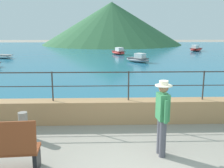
{
  "coord_description": "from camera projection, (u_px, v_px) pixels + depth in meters",
  "views": [
    {
      "loc": [
        -0.75,
        -4.45,
        2.87
      ],
      "look_at": [
        -0.49,
        3.7,
        1.1
      ],
      "focal_mm": 41.53,
      "sensor_mm": 36.0,
      "label": 1
    }
  ],
  "objects": [
    {
      "name": "railing",
      "position": [
        129.0,
        80.0,
        7.82
      ],
      "size": [
        18.44,
        0.04,
        0.9
      ],
      "color": "#383330",
      "rests_on": "promenade_wall"
    },
    {
      "name": "boat_4",
      "position": [
        118.0,
        52.0,
        28.02
      ],
      "size": [
        1.82,
        2.46,
        0.76
      ],
      "color": "red",
      "rests_on": "lake_water"
    },
    {
      "name": "boat_6",
      "position": [
        138.0,
        59.0,
        21.67
      ],
      "size": [
        2.24,
        2.29,
        0.76
      ],
      "color": "gray",
      "rests_on": "lake_water"
    },
    {
      "name": "hill_main",
      "position": [
        112.0,
        23.0,
        45.45
      ],
      "size": [
        24.42,
        24.42,
        7.29
      ],
      "primitive_type": "cone",
      "color": "#33663D",
      "rests_on": "ground"
    },
    {
      "name": "lake_water",
      "position": [
        110.0,
        53.0,
        30.21
      ],
      "size": [
        64.0,
        44.32,
        0.06
      ],
      "primitive_type": "cube",
      "color": "#236B89",
      "rests_on": "ground"
    },
    {
      "name": "boat_3",
      "position": [
        196.0,
        49.0,
        31.95
      ],
      "size": [
        2.31,
        2.21,
        0.76
      ],
      "color": "red",
      "rests_on": "lake_water"
    },
    {
      "name": "boat_1",
      "position": [
        3.0,
        56.0,
        24.39
      ],
      "size": [
        2.47,
        1.7,
        0.36
      ],
      "color": "white",
      "rests_on": "lake_water"
    },
    {
      "name": "person_walking",
      "position": [
        162.0,
        114.0,
        5.78
      ],
      "size": [
        0.38,
        0.57,
        1.75
      ],
      "color": "#4C4C56",
      "rests_on": "ground"
    },
    {
      "name": "promenade_wall",
      "position": [
        128.0,
        111.0,
        8.03
      ],
      "size": [
        20.0,
        0.56,
        0.7
      ],
      "primitive_type": "cube",
      "color": "tan",
      "rests_on": "ground"
    },
    {
      "name": "bollard",
      "position": [
        23.0,
        125.0,
        6.87
      ],
      "size": [
        0.24,
        0.24,
        0.7
      ],
      "primitive_type": "cylinder",
      "color": "gray",
      "rests_on": "ground"
    }
  ]
}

